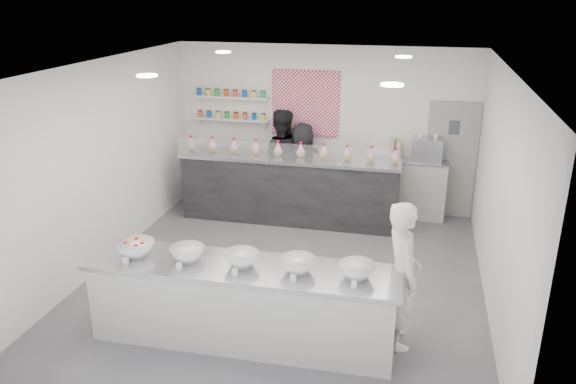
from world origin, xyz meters
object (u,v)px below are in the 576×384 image
(espresso_machine, at_px, (427,150))
(staff_right, at_px, (303,168))
(espresso_ledge, at_px, (405,188))
(woman_prep, at_px, (402,275))
(back_bar, at_px, (289,189))
(prep_counter, at_px, (243,303))
(staff_left, at_px, (281,160))

(espresso_machine, distance_m, staff_right, 2.23)
(espresso_ledge, relative_size, woman_prep, 0.81)
(back_bar, bearing_deg, espresso_ledge, 19.23)
(prep_counter, height_order, espresso_ledge, espresso_ledge)
(back_bar, relative_size, espresso_ledge, 2.68)
(staff_right, bearing_deg, back_bar, 52.89)
(prep_counter, xyz_separation_m, staff_right, (-0.20, 4.19, 0.34))
(espresso_ledge, bearing_deg, back_bar, -160.28)
(prep_counter, distance_m, staff_right, 4.21)
(espresso_ledge, height_order, woman_prep, woman_prep)
(staff_left, distance_m, staff_right, 0.43)
(woman_prep, relative_size, staff_left, 0.93)
(back_bar, relative_size, staff_right, 2.30)
(woman_prep, bearing_deg, staff_left, 14.84)
(woman_prep, relative_size, staff_right, 1.06)
(back_bar, distance_m, staff_right, 0.59)
(espresso_ledge, distance_m, woman_prep, 4.01)
(back_bar, xyz_separation_m, woman_prep, (2.09, -3.28, 0.29))
(prep_counter, bearing_deg, staff_right, 91.28)
(back_bar, distance_m, staff_left, 0.70)
(prep_counter, height_order, staff_left, staff_left)
(espresso_ledge, height_order, staff_left, staff_left)
(espresso_machine, bearing_deg, espresso_ledge, 180.00)
(espresso_ledge, xyz_separation_m, espresso_machine, (0.32, 0.00, 0.73))
(back_bar, distance_m, espresso_machine, 2.50)
(espresso_ledge, relative_size, espresso_machine, 2.71)
(staff_left, bearing_deg, prep_counter, 85.63)
(woman_prep, bearing_deg, prep_counter, 85.21)
(espresso_ledge, relative_size, staff_left, 0.76)
(espresso_ledge, height_order, espresso_machine, espresso_machine)
(prep_counter, bearing_deg, espresso_machine, 64.21)
(back_bar, bearing_deg, staff_left, 118.32)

